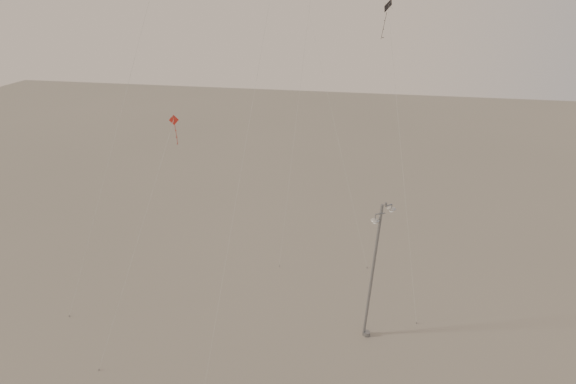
# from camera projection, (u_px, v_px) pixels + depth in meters

# --- Properties ---
(ground) EXTENTS (160.00, 160.00, 0.00)m
(ground) POSITION_uv_depth(u_px,v_px,m) (265.00, 368.00, 27.67)
(ground) COLOR gray
(ground) RESTS_ON ground
(street_lamp) EXTENTS (1.43, 1.11, 10.02)m
(street_lamp) POSITION_uv_depth(u_px,v_px,m) (374.00, 269.00, 28.04)
(street_lamp) COLOR gray
(street_lamp) RESTS_ON ground
(kite_3) EXTENTS (3.97, 6.96, 14.45)m
(kite_3) POSITION_uv_depth(u_px,v_px,m) (158.00, 176.00, 27.16)
(kite_3) COLOR #9F1F17
(kite_3) RESTS_ON ground
(kite_4) EXTENTS (4.02, 4.24, 20.78)m
(kite_4) POSITION_uv_depth(u_px,v_px,m) (394.00, 77.00, 27.77)
(kite_4) COLOR #282221
(kite_4) RESTS_ON ground
(kite_5) EXTENTS (9.02, 14.47, 25.65)m
(kite_5) POSITION_uv_depth(u_px,v_px,m) (308.00, 10.00, 40.17)
(kite_5) COLOR #975B19
(kite_5) RESTS_ON ground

